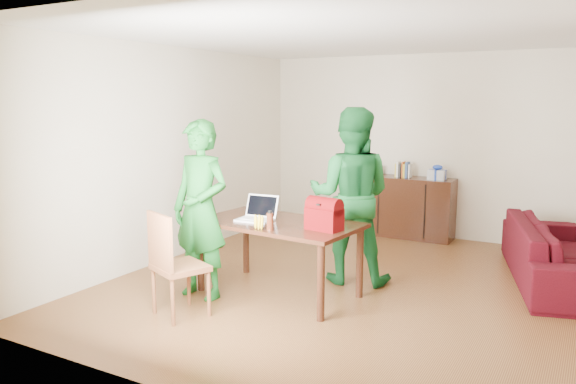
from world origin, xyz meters
The scene contains 10 objects.
room centered at (0.01, 0.13, 1.31)m, with size 5.20×5.70×2.90m.
table centered at (-0.59, -0.60, 0.68)m, with size 1.74×1.09×0.78m.
chair centered at (-1.11, -1.59, 0.29)m, with size 0.59×0.58×1.01m.
person_near centered at (-1.26, -1.04, 0.92)m, with size 0.67×0.44×1.84m, color #15601E.
person_far centered at (-0.11, 0.17, 0.98)m, with size 0.95×0.74×1.96m, color #156229.
laptop centered at (-0.82, -0.70, 0.83)m, with size 0.38×0.28×0.26m.
bananas centered at (-0.59, -0.99, 0.81)m, with size 0.14×0.09×0.05m, color gold, non-canonical shape.
bottle centered at (-0.46, -0.98, 0.88)m, with size 0.06×0.06×0.19m, color #512212.
red_bag centered at (-0.02, -0.71, 0.91)m, with size 0.34×0.20×0.25m, color #67060A.
sofa centered at (1.95, 1.24, 0.34)m, with size 2.31×0.90×0.67m, color #360707.
Camera 1 is at (2.28, -5.54, 2.03)m, focal length 35.00 mm.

